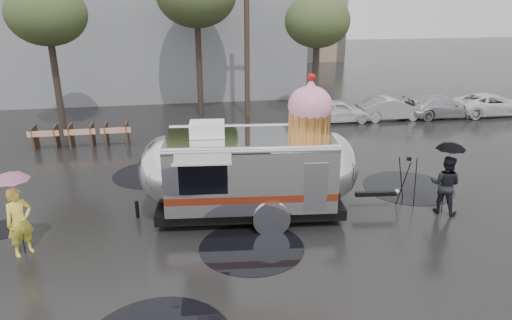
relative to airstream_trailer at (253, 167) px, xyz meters
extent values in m
plane|color=black|center=(-0.76, -1.99, -1.52)|extent=(120.00, 120.00, 0.00)
cylinder|color=black|center=(-0.36, -1.96, -1.52)|extent=(2.79, 2.79, 0.01)
cylinder|color=black|center=(-3.17, 3.91, -1.52)|extent=(2.85, 2.85, 0.01)
cylinder|color=black|center=(-7.16, 0.27, -1.52)|extent=(1.28, 1.28, 0.01)
cylinder|color=black|center=(5.67, 1.10, -1.52)|extent=(3.08, 3.08, 0.01)
cylinder|color=#473323|center=(1.74, 12.01, 2.98)|extent=(0.28, 0.28, 9.00)
cylinder|color=#382D26|center=(-7.76, 11.01, 1.40)|extent=(0.32, 0.32, 5.85)
ellipsoid|color=#354420|center=(-7.76, 11.01, 4.00)|extent=(3.64, 3.64, 2.86)
cylinder|color=#382D26|center=(-0.76, 13.01, 1.85)|extent=(0.32, 0.32, 6.75)
cylinder|color=#382D26|center=(5.24, 11.01, 1.18)|extent=(0.32, 0.32, 5.40)
ellipsoid|color=#354420|center=(5.24, 11.01, 3.58)|extent=(3.36, 3.36, 2.64)
cube|color=#473323|center=(-8.26, 8.01, -1.02)|extent=(0.08, 0.80, 1.00)
cube|color=#473323|center=(-7.36, 8.01, -1.02)|extent=(0.08, 0.80, 1.00)
cube|color=#E5590C|center=(-7.81, 7.63, -0.77)|extent=(1.30, 0.04, 0.25)
cube|color=#473323|center=(-6.76, 8.01, -1.02)|extent=(0.08, 0.80, 1.00)
cube|color=#473323|center=(-5.86, 8.01, -1.02)|extent=(0.08, 0.80, 1.00)
cube|color=#E5590C|center=(-6.31, 7.63, -0.77)|extent=(1.30, 0.04, 0.25)
cube|color=#473323|center=(-5.26, 8.01, -1.02)|extent=(0.08, 0.80, 1.00)
cube|color=#473323|center=(-4.36, 8.01, -1.02)|extent=(0.08, 0.80, 1.00)
cube|color=#E5590C|center=(-4.81, 7.63, -0.77)|extent=(1.30, 0.04, 0.25)
imported|color=silver|center=(6.24, 10.01, -0.82)|extent=(4.00, 1.80, 1.40)
imported|color=#B2B2B7|center=(9.24, 10.01, -0.82)|extent=(4.00, 1.80, 1.40)
imported|color=#B2B2B7|center=(12.24, 10.01, -0.80)|extent=(4.20, 1.80, 1.44)
imported|color=silver|center=(15.24, 10.01, -0.77)|extent=(4.40, 1.90, 1.50)
cube|color=silver|center=(-0.10, 0.02, 0.00)|extent=(5.01, 2.97, 1.95)
ellipsoid|color=silver|center=(2.28, -0.23, 0.00)|extent=(1.88, 2.65, 1.95)
ellipsoid|color=silver|center=(-2.48, 0.26, 0.00)|extent=(1.88, 2.65, 1.95)
cube|color=black|center=(-0.10, 0.02, -1.14)|extent=(5.62, 2.72, 0.33)
cylinder|color=black|center=(0.33, -1.15, -1.14)|extent=(0.78, 0.32, 0.76)
cylinder|color=black|center=(0.55, 1.07, -1.14)|extent=(0.78, 0.32, 0.76)
cylinder|color=silver|center=(0.31, -1.30, -1.09)|extent=(1.05, 0.21, 1.04)
cube|color=black|center=(3.79, -0.38, -0.98)|extent=(1.31, 0.26, 0.13)
sphere|color=silver|center=(4.44, -0.45, -0.93)|extent=(0.19, 0.19, 0.17)
cylinder|color=black|center=(-3.45, 0.36, -1.25)|extent=(0.12, 0.12, 0.54)
cube|color=#5E1D0E|center=(-0.23, -1.22, -0.49)|extent=(4.76, 0.52, 0.22)
cube|color=#5E1D0E|center=(0.03, 1.25, -0.49)|extent=(4.76, 0.52, 0.22)
cube|color=black|center=(-1.53, -1.10, 0.16)|extent=(1.30, 0.16, 0.87)
cube|color=#A5A29A|center=(-1.55, -1.36, 0.70)|extent=(1.57, 0.69, 0.16)
cube|color=silver|center=(1.50, -1.41, -0.17)|extent=(0.65, 0.10, 1.41)
cube|color=white|center=(-1.29, 0.14, 1.19)|extent=(1.04, 0.80, 0.41)
cylinder|color=#E99647|center=(1.63, -0.16, 1.30)|extent=(1.24, 1.24, 0.65)
ellipsoid|color=#F2A0BC|center=(1.63, -0.16, 1.82)|extent=(1.38, 1.38, 1.13)
cone|color=#F2A0BC|center=(1.63, -0.16, 2.39)|extent=(0.60, 0.60, 0.43)
sphere|color=red|center=(1.63, -0.16, 2.62)|extent=(0.24, 0.24, 0.22)
imported|color=yellow|center=(-6.18, -1.22, -0.62)|extent=(0.78, 0.75, 1.81)
imported|color=pink|center=(-6.18, -1.22, 0.39)|extent=(1.06, 1.06, 0.72)
cylinder|color=black|center=(-6.18, -1.22, -0.70)|extent=(0.02, 0.02, 1.65)
imported|color=black|center=(5.75, -0.87, -0.62)|extent=(0.97, 0.94, 1.82)
imported|color=black|center=(5.75, -0.87, 0.38)|extent=(1.05, 1.05, 0.72)
cylinder|color=black|center=(5.75, -0.87, -0.70)|extent=(0.02, 0.02, 1.65)
cylinder|color=black|center=(5.16, -0.20, -0.77)|extent=(0.14, 0.33, 1.52)
cylinder|color=black|center=(4.86, 0.15, -0.77)|extent=(0.35, 0.09, 1.52)
cylinder|color=black|center=(4.70, -0.28, -0.77)|extent=(0.24, 0.27, 1.52)
cube|color=black|center=(4.91, -0.11, 0.00)|extent=(0.16, 0.14, 0.11)
camera|label=1|loc=(-2.10, -12.39, 4.71)|focal=32.00mm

